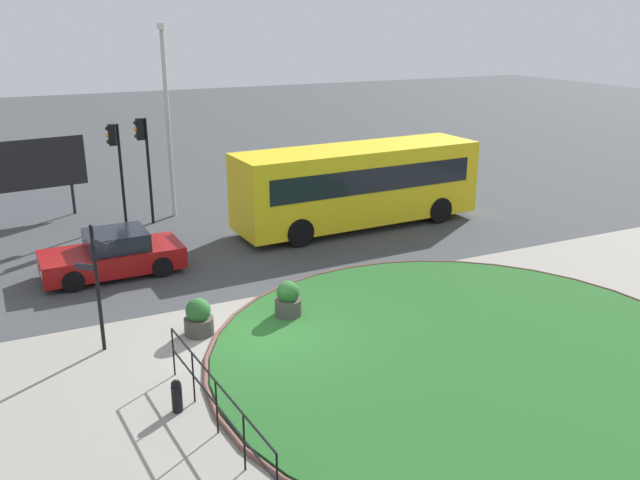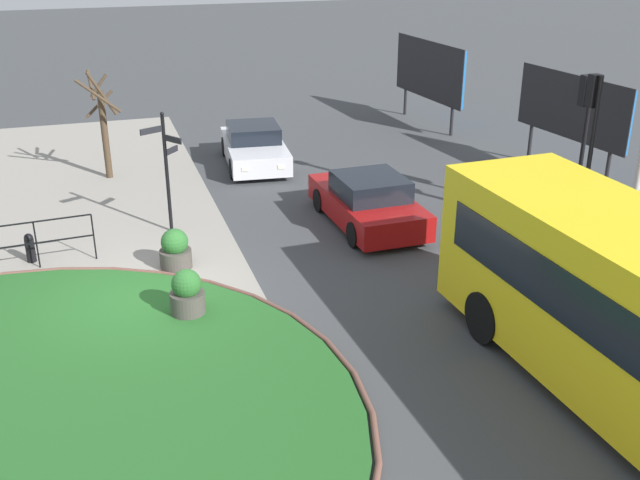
# 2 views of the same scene
# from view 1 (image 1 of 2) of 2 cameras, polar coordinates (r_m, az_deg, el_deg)

# --- Properties ---
(ground) EXTENTS (120.00, 120.00, 0.00)m
(ground) POSITION_cam_1_polar(r_m,az_deg,el_deg) (16.81, -4.68, -8.21)
(ground) COLOR #3D3F42
(sidewalk_paving) EXTENTS (32.00, 8.43, 0.02)m
(sidewalk_paving) POSITION_cam_1_polar(r_m,az_deg,el_deg) (15.34, -2.24, -10.89)
(sidewalk_paving) COLOR gray
(sidewalk_paving) RESTS_ON ground
(grass_island) EXTENTS (12.07, 12.07, 0.10)m
(grass_island) POSITION_cam_1_polar(r_m,az_deg,el_deg) (16.30, 12.56, -9.33)
(grass_island) COLOR #235B23
(grass_island) RESTS_ON ground
(grass_kerb_ring) EXTENTS (12.38, 12.38, 0.11)m
(grass_kerb_ring) POSITION_cam_1_polar(r_m,az_deg,el_deg) (16.30, 12.56, -9.31)
(grass_kerb_ring) COLOR brown
(grass_kerb_ring) RESTS_ON ground
(signpost_directional) EXTENTS (0.95, 0.95, 3.12)m
(signpost_directional) POSITION_cam_1_polar(r_m,az_deg,el_deg) (16.23, -18.37, -3.19)
(signpost_directional) COLOR black
(signpost_directional) RESTS_ON ground
(bollard_foreground) EXTENTS (0.21, 0.21, 0.72)m
(bollard_foreground) POSITION_cam_1_polar(r_m,az_deg,el_deg) (13.97, -12.08, -12.81)
(bollard_foreground) COLOR black
(bollard_foreground) RESTS_ON ground
(railing_grass_edge) EXTENTS (0.44, 5.07, 1.16)m
(railing_grass_edge) POSITION_cam_1_polar(r_m,az_deg,el_deg) (12.98, -8.81, -13.26)
(railing_grass_edge) COLOR black
(railing_grass_edge) RESTS_ON ground
(bus_yellow) EXTENTS (9.47, 2.87, 3.00)m
(bus_yellow) POSITION_cam_1_polar(r_m,az_deg,el_deg) (25.06, 3.23, 4.77)
(bus_yellow) COLOR yellow
(bus_yellow) RESTS_ON ground
(car_near_lane) EXTENTS (4.22, 2.02, 1.37)m
(car_near_lane) POSITION_cam_1_polar(r_m,az_deg,el_deg) (21.40, -17.16, -1.23)
(car_near_lane) COLOR maroon
(car_near_lane) RESTS_ON ground
(traffic_light_near) EXTENTS (0.49, 0.27, 3.80)m
(traffic_light_near) POSITION_cam_1_polar(r_m,az_deg,el_deg) (26.20, -16.98, 7.21)
(traffic_light_near) COLOR black
(traffic_light_near) RESTS_ON ground
(traffic_light_far) EXTENTS (0.49, 0.26, 4.01)m
(traffic_light_far) POSITION_cam_1_polar(r_m,az_deg,el_deg) (25.86, -14.77, 7.60)
(traffic_light_far) COLOR black
(traffic_light_far) RESTS_ON ground
(lamppost_tall) EXTENTS (0.32, 0.32, 7.33)m
(lamppost_tall) POSITION_cam_1_polar(r_m,az_deg,el_deg) (26.58, -12.84, 10.26)
(lamppost_tall) COLOR #B7B7BC
(lamppost_tall) RESTS_ON ground
(billboard_right) EXTENTS (4.65, 0.74, 3.15)m
(billboard_right) POSITION_cam_1_polar(r_m,az_deg,el_deg) (27.99, -23.98, 5.71)
(billboard_right) COLOR black
(billboard_right) RESTS_ON ground
(planter_near_signpost) EXTENTS (0.70, 0.70, 1.03)m
(planter_near_signpost) POSITION_cam_1_polar(r_m,az_deg,el_deg) (17.57, -2.72, -5.24)
(planter_near_signpost) COLOR #47423D
(planter_near_signpost) RESTS_ON ground
(planter_kerbside) EXTENTS (0.73, 0.73, 0.96)m
(planter_kerbside) POSITION_cam_1_polar(r_m,az_deg,el_deg) (16.96, -10.28, -6.58)
(planter_kerbside) COLOR #47423D
(planter_kerbside) RESTS_ON ground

